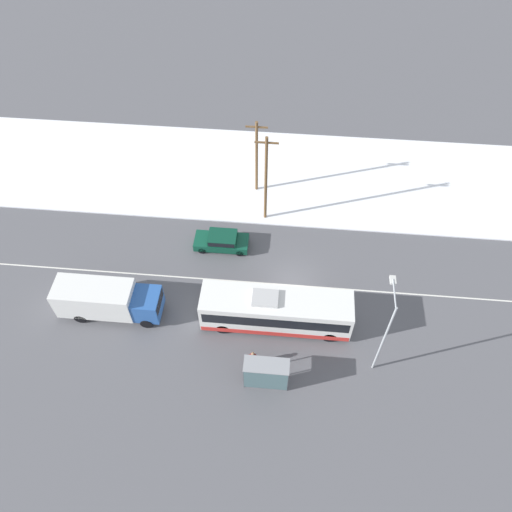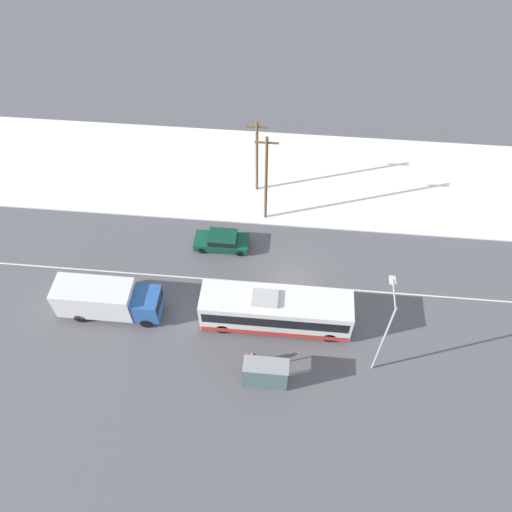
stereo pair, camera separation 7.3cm
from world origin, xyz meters
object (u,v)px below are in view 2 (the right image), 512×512
(city_bus, at_px, (276,311))
(pedestrian_at_stop, at_px, (253,357))
(utility_pole_roadside, at_px, (266,179))
(box_truck, at_px, (106,299))
(sedan_car, at_px, (222,240))
(bus_shelter, at_px, (266,374))
(utility_pole_snowlot, at_px, (257,156))
(streetlamp, at_px, (386,326))

(city_bus, xyz_separation_m, pedestrian_at_stop, (-1.31, -3.44, -0.59))
(utility_pole_roadside, bearing_deg, box_truck, -135.47)
(sedan_car, bearing_deg, bus_shelter, 110.96)
(city_bus, bearing_deg, utility_pole_snowlot, 100.77)
(utility_pole_snowlot, bearing_deg, bus_shelter, -83.04)
(city_bus, bearing_deg, sedan_car, 125.34)
(city_bus, height_order, streetlamp, streetlamp)
(utility_pole_snowlot, bearing_deg, streetlamp, -59.64)
(pedestrian_at_stop, height_order, utility_pole_snowlot, utility_pole_snowlot)
(city_bus, distance_m, bus_shelter, 4.90)
(bus_shelter, relative_size, streetlamp, 0.39)
(bus_shelter, distance_m, utility_pole_roadside, 15.46)
(bus_shelter, bearing_deg, box_truck, 158.29)
(pedestrian_at_stop, relative_size, utility_pole_snowlot, 0.21)
(bus_shelter, distance_m, streetlamp, 8.17)
(bus_shelter, xyz_separation_m, utility_pole_roadside, (-1.22, 15.15, 2.80))
(city_bus, height_order, utility_pole_roadside, utility_pole_roadside)
(box_truck, bearing_deg, utility_pole_snowlot, 55.22)
(sedan_car, height_order, bus_shelter, bus_shelter)
(sedan_car, bearing_deg, box_truck, 43.19)
(box_truck, relative_size, sedan_car, 1.72)
(sedan_car, distance_m, pedestrian_at_stop, 10.77)
(pedestrian_at_stop, height_order, streetlamp, streetlamp)
(box_truck, xyz_separation_m, sedan_car, (7.38, 6.93, -0.86))
(box_truck, bearing_deg, sedan_car, 43.19)
(city_bus, relative_size, bus_shelter, 3.59)
(pedestrian_at_stop, distance_m, streetlamp, 9.06)
(sedan_car, xyz_separation_m, pedestrian_at_stop, (3.48, -10.20, 0.19))
(sedan_car, xyz_separation_m, streetlamp, (11.65, -9.27, 3.99))
(city_bus, bearing_deg, utility_pole_roadside, 98.62)
(city_bus, bearing_deg, pedestrian_at_stop, -110.87)
(city_bus, distance_m, box_truck, 12.17)
(box_truck, relative_size, streetlamp, 0.99)
(box_truck, distance_m, utility_pole_roadside, 15.16)
(box_truck, height_order, utility_pole_roadside, utility_pole_roadside)
(utility_pole_roadside, relative_size, utility_pole_snowlot, 1.16)
(utility_pole_roadside, height_order, utility_pole_snowlot, utility_pole_roadside)
(sedan_car, bearing_deg, pedestrian_at_stop, 108.83)
(box_truck, height_order, utility_pole_snowlot, utility_pole_snowlot)
(box_truck, distance_m, bus_shelter, 12.74)
(city_bus, distance_m, sedan_car, 8.32)
(city_bus, distance_m, streetlamp, 7.97)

